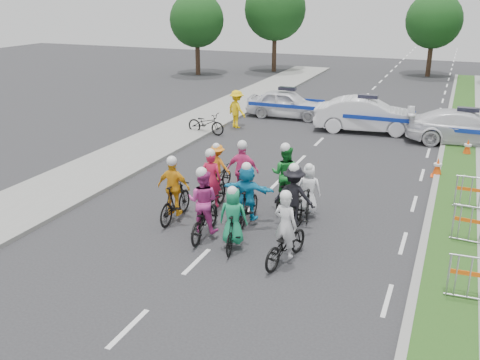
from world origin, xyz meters
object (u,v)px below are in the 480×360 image
at_px(rider_1, 234,224).
at_px(rider_7, 309,196).
at_px(rider_8, 285,183).
at_px(parked_bike, 206,123).
at_px(rider_3, 175,196).
at_px(tree_0, 197,20).
at_px(rider_2, 204,211).
at_px(rider_0, 285,238).
at_px(rider_5, 247,198).
at_px(tree_3, 275,10).
at_px(rider_9, 243,179).
at_px(police_car_0, 287,104).
at_px(police_car_1, 367,115).
at_px(rider_10, 218,172).
at_px(police_car_2, 466,128).
at_px(rider_4, 294,204).
at_px(cone_0, 438,167).
at_px(cone_1, 467,148).
at_px(tree_4, 434,21).
at_px(rider_6, 212,191).
at_px(marshal_hiviz, 237,109).

distance_m(rider_1, rider_7, 2.98).
distance_m(rider_8, parked_bike, 9.33).
xyz_separation_m(rider_3, tree_0, (-12.28, 25.95, 3.43)).
bearing_deg(tree_0, rider_2, -63.04).
bearing_deg(rider_0, rider_5, -34.15).
bearing_deg(tree_3, rider_9, -72.92).
bearing_deg(parked_bike, rider_8, -133.87).
height_order(rider_0, police_car_0, rider_0).
xyz_separation_m(police_car_1, tree_0, (-15.56, 13.35, 3.39)).
bearing_deg(rider_10, rider_0, 139.01).
bearing_deg(rider_7, rider_1, 54.02).
distance_m(rider_8, police_car_2, 11.00).
relative_size(rider_4, police_car_0, 0.47).
distance_m(rider_7, parked_bike, 10.34).
distance_m(rider_1, rider_5, 1.58).
distance_m(rider_3, tree_0, 28.91).
height_order(rider_4, police_car_0, rider_4).
height_order(rider_7, rider_9, rider_9).
bearing_deg(rider_2, cone_0, -132.16).
relative_size(rider_5, police_car_0, 0.45).
bearing_deg(cone_1, tree_4, 97.98).
bearing_deg(rider_10, cone_1, -129.52).
height_order(rider_6, rider_7, rider_6).
xyz_separation_m(rider_1, tree_4, (2.45, 32.95, 3.51)).
distance_m(rider_10, tree_0, 26.57).
distance_m(rider_1, cone_1, 12.45).
height_order(rider_2, parked_bike, rider_2).
height_order(rider_5, cone_1, rider_5).
relative_size(rider_3, police_car_0, 0.47).
height_order(parked_bike, tree_3, tree_3).
bearing_deg(cone_1, police_car_1, 151.47).
bearing_deg(tree_4, marshal_hiviz, -109.41).
height_order(rider_6, tree_0, tree_0).
height_order(rider_3, rider_6, rider_6).
xyz_separation_m(cone_0, parked_bike, (-10.33, 2.32, 0.16)).
bearing_deg(cone_0, rider_1, -119.59).
bearing_deg(rider_5, marshal_hiviz, -68.41).
bearing_deg(rider_6, cone_1, -130.26).
xyz_separation_m(tree_0, tree_4, (17.00, 6.00, 0.00)).
height_order(police_car_2, tree_4, tree_4).
relative_size(rider_1, rider_3, 0.88).
bearing_deg(cone_0, police_car_1, 122.18).
relative_size(rider_9, police_car_2, 0.41).
distance_m(rider_3, rider_5, 2.10).
relative_size(rider_2, rider_3, 1.03).
height_order(rider_4, police_car_2, rider_4).
bearing_deg(rider_0, police_car_0, -60.48).
height_order(police_car_0, marshal_hiviz, marshal_hiviz).
bearing_deg(police_car_0, parked_bike, 152.20).
height_order(rider_2, rider_5, rider_2).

